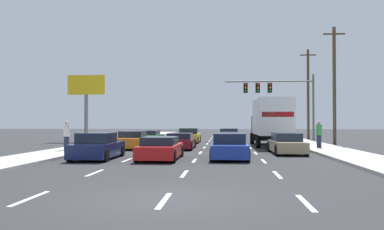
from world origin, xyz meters
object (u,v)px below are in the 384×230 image
(car_tan, at_px, (287,144))
(pedestrian_mid_block, at_px, (67,136))
(car_maroon, at_px, (181,141))
(car_gray, at_px, (227,141))
(car_blue, at_px, (229,147))
(box_truck, at_px, (270,120))
(car_navy, at_px, (98,147))
(utility_pole_far, at_px, (308,93))
(car_orange, at_px, (133,141))
(utility_pole_mid, at_px, (334,84))
(roadside_billboard, at_px, (86,95))
(car_silver, at_px, (229,136))
(traffic_signal_mast, at_px, (272,91))
(pedestrian_near_corner, at_px, (319,134))
(car_yellow, at_px, (189,136))
(car_green, at_px, (149,137))
(car_red, at_px, (161,149))

(car_tan, xyz_separation_m, pedestrian_mid_block, (-13.74, -0.07, 0.48))
(car_maroon, height_order, car_gray, car_gray)
(car_blue, bearing_deg, car_maroon, 114.96)
(box_truck, bearing_deg, car_navy, -131.50)
(car_gray, distance_m, utility_pole_far, 18.42)
(car_orange, xyz_separation_m, car_navy, (-0.08, -7.80, 0.03))
(car_maroon, distance_m, car_tan, 7.70)
(utility_pole_mid, height_order, utility_pole_far, utility_pole_mid)
(box_truck, xyz_separation_m, roadside_billboard, (-17.22, 6.42, 2.51))
(car_silver, bearing_deg, traffic_signal_mast, 40.79)
(pedestrian_near_corner, bearing_deg, car_tan, -127.01)
(car_yellow, xyz_separation_m, car_blue, (3.43, -15.41, -0.02))
(car_green, xyz_separation_m, utility_pole_far, (15.94, 9.36, 4.54))
(car_navy, bearing_deg, roadside_billboard, 111.34)
(car_red, distance_m, pedestrian_near_corner, 12.72)
(car_gray, xyz_separation_m, utility_pole_far, (9.05, 15.39, 4.54))
(box_truck, xyz_separation_m, pedestrian_near_corner, (2.94, -3.49, -1.04))
(car_green, height_order, car_red, car_red)
(car_green, distance_m, traffic_signal_mast, 13.21)
(car_yellow, bearing_deg, car_maroon, -89.37)
(car_gray, bearing_deg, car_yellow, 115.37)
(car_maroon, bearing_deg, utility_pole_far, 53.25)
(car_maroon, xyz_separation_m, box_truck, (6.73, 3.72, 1.57))
(car_blue, bearing_deg, car_silver, 89.38)
(box_truck, bearing_deg, car_yellow, 146.52)
(utility_pole_mid, bearing_deg, car_green, 177.22)
(car_maroon, xyz_separation_m, pedestrian_mid_block, (-6.88, -3.56, 0.52))
(car_navy, bearing_deg, car_gray, 52.92)
(car_navy, distance_m, utility_pole_far, 29.36)
(roadside_billboard, bearing_deg, box_truck, -20.46)
(car_yellow, height_order, roadside_billboard, roadside_billboard)
(car_gray, bearing_deg, car_silver, 88.13)
(car_orange, distance_m, car_red, 8.45)
(car_tan, bearing_deg, car_navy, -157.28)
(utility_pole_far, bearing_deg, car_yellow, -146.29)
(box_truck, relative_size, roadside_billboard, 1.31)
(box_truck, relative_size, utility_pole_mid, 0.86)
(car_green, bearing_deg, pedestrian_near_corner, -27.54)
(car_navy, bearing_deg, car_maroon, 66.02)
(car_maroon, bearing_deg, car_orange, -179.67)
(car_orange, xyz_separation_m, pedestrian_near_corner, (13.07, 0.25, 0.48))
(car_navy, bearing_deg, car_orange, 89.43)
(car_gray, relative_size, car_tan, 0.97)
(car_maroon, relative_size, traffic_signal_mast, 0.49)
(car_yellow, height_order, car_maroon, car_yellow)
(car_silver, xyz_separation_m, traffic_signal_mast, (4.36, 3.76, 4.35))
(car_orange, relative_size, car_tan, 0.98)
(box_truck, xyz_separation_m, pedestrian_mid_block, (-13.61, -7.27, -1.05))
(car_orange, height_order, car_tan, car_orange)
(car_red, bearing_deg, car_orange, 112.52)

